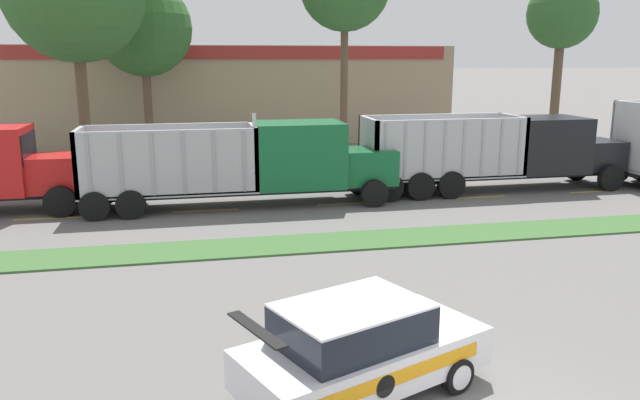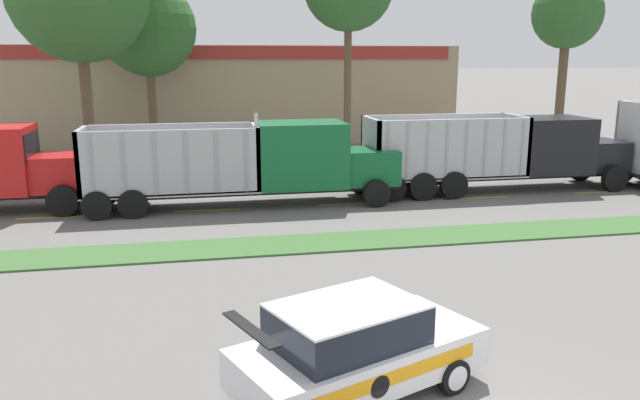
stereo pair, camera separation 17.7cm
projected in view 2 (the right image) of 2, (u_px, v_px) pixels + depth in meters
The scene contains 13 objects.
grass_verge at pixel (343, 241), 19.02m from camera, with size 120.00×1.93×0.06m, color #3D6633.
centre_line_2 at pixel (53, 217), 21.98m from camera, with size 2.40×0.14×0.01m, color yellow.
centre_line_3 at pixel (208, 210), 23.01m from camera, with size 2.40×0.14×0.01m, color yellow.
centre_line_4 at pixel (350, 204), 24.04m from camera, with size 2.40×0.14×0.01m, color yellow.
centre_line_5 at pixel (480, 198), 25.07m from camera, with size 2.40×0.14×0.01m, color yellow.
centre_line_6 at pixel (600, 192), 26.10m from camera, with size 2.40×0.14×0.01m, color yellow.
dump_truck_lead at pixel (521, 153), 26.34m from camera, with size 11.35×2.73×3.16m.
dump_truck_trail at pixel (275, 163), 23.60m from camera, with size 11.74×2.63×3.56m.
rally_car at pixel (356, 348), 10.28m from camera, with size 4.60×3.32×1.67m.
traffic_cone at pixel (422, 329), 12.36m from camera, with size 0.41×0.41×0.53m.
store_building_backdrop at pixel (220, 92), 44.37m from camera, with size 30.87×12.10×6.24m.
tree_behind_centre at pixel (568, 8), 38.31m from camera, with size 4.29×4.29×11.38m.
tree_behind_far_right at pixel (147, 18), 34.41m from camera, with size 5.32×5.32×11.08m.
Camera 2 is at (-4.28, -7.14, 5.51)m, focal length 35.00 mm.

